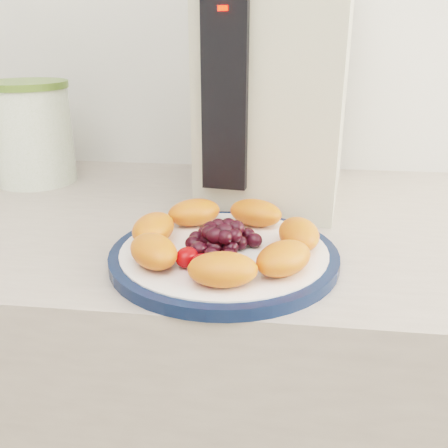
# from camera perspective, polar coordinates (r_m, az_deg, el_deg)

# --- Properties ---
(counter) EXTENTS (3.50, 0.60, 0.90)m
(counter) POSITION_cam_1_polar(r_m,az_deg,el_deg) (1.03, -3.90, -22.85)
(counter) COLOR #B0A195
(counter) RESTS_ON floor
(cabinet_face) EXTENTS (3.48, 0.58, 0.84)m
(cabinet_face) POSITION_cam_1_polar(r_m,az_deg,el_deg) (1.05, -3.86, -24.02)
(cabinet_face) COLOR brown
(cabinet_face) RESTS_ON floor
(plate_rim) EXTENTS (0.28, 0.28, 0.01)m
(plate_rim) POSITION_cam_1_polar(r_m,az_deg,el_deg) (0.62, 0.00, -3.65)
(plate_rim) COLOR #0E1D3D
(plate_rim) RESTS_ON counter
(plate_face) EXTENTS (0.26, 0.26, 0.02)m
(plate_face) POSITION_cam_1_polar(r_m,az_deg,el_deg) (0.62, 0.00, -3.57)
(plate_face) COLOR white
(plate_face) RESTS_ON counter
(canister) EXTENTS (0.19, 0.19, 0.17)m
(canister) POSITION_cam_1_polar(r_m,az_deg,el_deg) (1.00, -21.08, 9.35)
(canister) COLOR #487019
(canister) RESTS_ON counter
(canister_lid) EXTENTS (0.19, 0.19, 0.01)m
(canister_lid) POSITION_cam_1_polar(r_m,az_deg,el_deg) (0.99, -21.81, 14.58)
(canister_lid) COLOR olive
(canister_lid) RESTS_ON canister
(appliance_body) EXTENTS (0.25, 0.32, 0.37)m
(appliance_body) POSITION_cam_1_polar(r_m,az_deg,el_deg) (0.85, 6.34, 15.47)
(appliance_body) COLOR beige
(appliance_body) RESTS_ON counter
(appliance_panel) EXTENTS (0.07, 0.03, 0.27)m
(appliance_panel) POSITION_cam_1_polar(r_m,az_deg,el_deg) (0.71, 0.13, 14.87)
(appliance_panel) COLOR black
(appliance_panel) RESTS_ON appliance_body
(appliance_led) EXTENTS (0.01, 0.01, 0.01)m
(appliance_led) POSITION_cam_1_polar(r_m,az_deg,el_deg) (0.69, -0.12, 23.45)
(appliance_led) COLOR #FF0C05
(appliance_led) RESTS_ON appliance_panel
(fruit_plate) EXTENTS (0.24, 0.24, 0.04)m
(fruit_plate) POSITION_cam_1_polar(r_m,az_deg,el_deg) (0.61, -0.25, -1.57)
(fruit_plate) COLOR #ED4F1F
(fruit_plate) RESTS_ON plate_face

